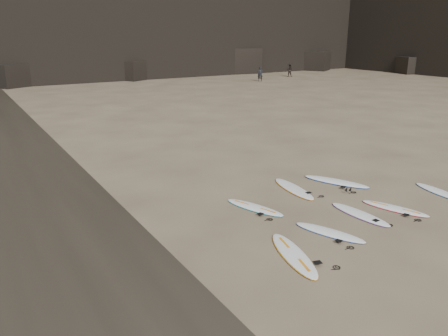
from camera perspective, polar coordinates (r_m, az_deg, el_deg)
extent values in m
plane|color=#897559|center=(15.57, 18.81, -5.48)|extent=(240.00, 240.00, 0.00)
cube|color=black|center=(57.49, -12.11, 12.34)|extent=(4.23, 4.46, 2.33)
cube|color=black|center=(66.00, 1.94, 13.85)|extent=(5.95, 5.19, 3.59)
cube|color=black|center=(72.51, 11.70, 13.55)|extent=(5.31, 5.56, 2.88)
cube|color=black|center=(70.62, 23.39, 12.23)|extent=(4.39, 4.01, 2.41)
cube|color=black|center=(54.39, -26.34, 10.79)|extent=(4.49, 4.76, 2.49)
ellipsoid|color=white|center=(12.16, 9.08, -11.09)|extent=(1.34, 2.71, 0.09)
ellipsoid|color=white|center=(13.63, 13.63, -8.16)|extent=(1.29, 2.30, 0.08)
ellipsoid|color=white|center=(15.17, 17.32, -5.77)|extent=(0.63, 2.39, 0.09)
ellipsoid|color=white|center=(16.06, 21.41, -4.91)|extent=(1.25, 2.34, 0.08)
ellipsoid|color=white|center=(18.33, 26.40, -2.83)|extent=(0.90, 2.34, 0.08)
ellipsoid|color=white|center=(15.07, 4.01, -5.14)|extent=(1.27, 2.39, 0.08)
ellipsoid|color=white|center=(16.99, 9.08, -2.66)|extent=(1.01, 2.67, 0.09)
ellipsoid|color=white|center=(18.13, 14.43, -1.71)|extent=(1.70, 2.72, 0.10)
imported|color=black|center=(54.67, 4.76, 12.13)|extent=(0.78, 0.74, 1.79)
imported|color=black|center=(61.16, 8.56, 12.51)|extent=(1.02, 1.05, 1.71)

